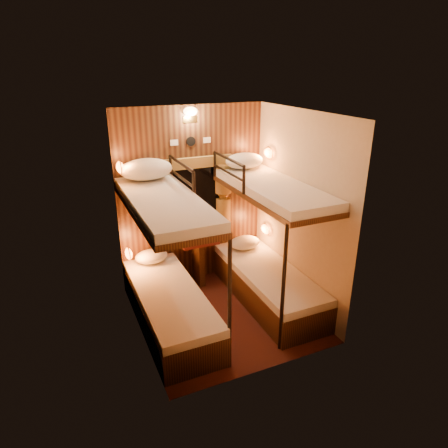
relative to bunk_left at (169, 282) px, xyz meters
name	(u,v)px	position (x,y,z in m)	size (l,w,h in m)	color
floor	(223,314)	(0.65, -0.07, -0.56)	(2.10, 2.10, 0.00)	#39120F
ceiling	(223,113)	(0.65, -0.07, 1.84)	(2.10, 2.10, 0.00)	silver
wall_back	(192,197)	(0.65, 0.98, 0.64)	(2.40, 2.40, 0.00)	#C6B293
wall_front	(270,263)	(0.65, -1.12, 0.64)	(2.40, 2.40, 0.00)	#C6B293
wall_left	(134,238)	(-0.35, -0.07, 0.64)	(2.40, 2.40, 0.00)	#C6B293
wall_right	(298,211)	(1.65, -0.07, 0.64)	(2.40, 2.40, 0.00)	#C6B293
back_panel	(192,197)	(0.65, 0.97, 0.64)	(2.00, 0.03, 2.40)	black
bunk_left	(169,282)	(0.00, 0.00, 0.00)	(0.72, 1.90, 1.82)	black
bunk_right	(268,261)	(1.30, 0.00, 0.00)	(0.72, 1.90, 1.82)	black
window	(193,199)	(0.65, 0.94, 0.62)	(1.00, 0.12, 0.79)	black
curtains	(194,194)	(0.65, 0.90, 0.71)	(1.10, 0.22, 1.00)	olive
back_fixtures	(190,118)	(0.65, 0.93, 1.69)	(0.54, 0.09, 0.48)	black
reading_lamps	(201,202)	(0.65, 0.63, 0.68)	(2.00, 0.20, 1.25)	orange
table	(198,255)	(0.65, 0.78, -0.14)	(0.50, 0.34, 0.66)	#4F1412
bottle_left	(190,233)	(0.56, 0.81, 0.20)	(0.07, 0.07, 0.25)	#99BFE5
bottle_right	(203,230)	(0.73, 0.81, 0.20)	(0.08, 0.08, 0.26)	#99BFE5
sachet_a	(212,237)	(0.86, 0.78, 0.09)	(0.08, 0.06, 0.01)	silver
sachet_b	(207,237)	(0.79, 0.81, 0.09)	(0.08, 0.06, 0.01)	silver
pillow_lower_left	(151,256)	(0.00, 0.77, -0.02)	(0.43, 0.30, 0.17)	white
pillow_lower_right	(245,242)	(1.30, 0.66, -0.02)	(0.43, 0.31, 0.17)	white
pillow_upper_left	(146,169)	(0.00, 0.70, 1.15)	(0.63, 0.45, 0.25)	white
pillow_upper_right	(244,161)	(1.30, 0.72, 1.13)	(0.51, 0.37, 0.20)	white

